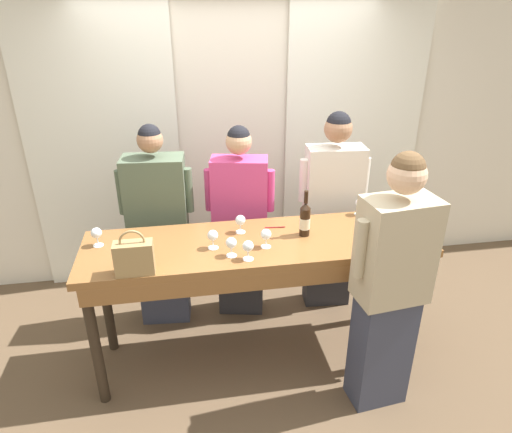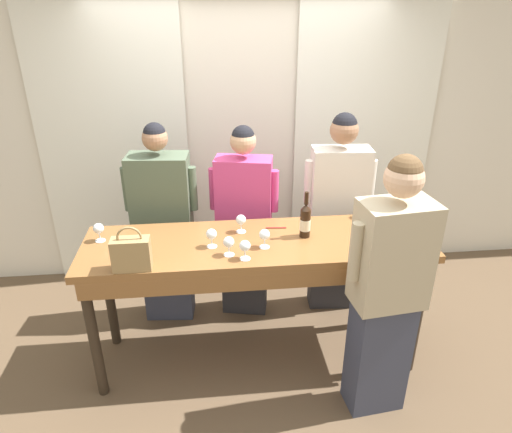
{
  "view_description": "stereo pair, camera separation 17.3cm",
  "coord_description": "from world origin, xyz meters",
  "views": [
    {
      "loc": [
        -0.46,
        -2.69,
        2.49
      ],
      "look_at": [
        0.0,
        0.07,
        1.15
      ],
      "focal_mm": 32.0,
      "sensor_mm": 36.0,
      "label": 1
    },
    {
      "loc": [
        -0.29,
        -2.71,
        2.49
      ],
      "look_at": [
        0.0,
        0.07,
        1.15
      ],
      "focal_mm": 32.0,
      "sensor_mm": 36.0,
      "label": 2
    }
  ],
  "objects": [
    {
      "name": "wine_bottle",
      "position": [
        0.33,
        0.03,
        1.12
      ],
      "size": [
        0.07,
        0.07,
        0.33
      ],
      "color": "black",
      "rests_on": "tasting_bar"
    },
    {
      "name": "wine_glass_center_left",
      "position": [
        -0.1,
        0.14,
        1.09
      ],
      "size": [
        0.07,
        0.07,
        0.13
      ],
      "color": "white",
      "rests_on": "tasting_bar"
    },
    {
      "name": "host_pouring",
      "position": [
        0.73,
        -0.53,
        0.9
      ],
      "size": [
        0.54,
        0.31,
        1.76
      ],
      "color": "#383D51",
      "rests_on": "ground_plane"
    },
    {
      "name": "handbag",
      "position": [
        -0.79,
        -0.27,
        1.11
      ],
      "size": [
        0.23,
        0.11,
        0.29
      ],
      "color": "#997A4C",
      "rests_on": "tasting_bar"
    },
    {
      "name": "pen",
      "position": [
        0.16,
        0.17,
        1.01
      ],
      "size": [
        0.15,
        0.02,
        0.01
      ],
      "color": "maroon",
      "rests_on": "tasting_bar"
    },
    {
      "name": "wine_glass_front_right",
      "position": [
        0.04,
        -0.1,
        1.09
      ],
      "size": [
        0.07,
        0.07,
        0.13
      ],
      "color": "white",
      "rests_on": "tasting_bar"
    },
    {
      "name": "wine_glass_back_left",
      "position": [
        0.83,
        0.28,
        1.09
      ],
      "size": [
        0.07,
        0.07,
        0.13
      ],
      "color": "white",
      "rests_on": "tasting_bar"
    },
    {
      "name": "wine_glass_front_left",
      "position": [
        -0.1,
        -0.23,
        1.09
      ],
      "size": [
        0.07,
        0.07,
        0.13
      ],
      "color": "white",
      "rests_on": "tasting_bar"
    },
    {
      "name": "wine_glass_center_mid",
      "position": [
        -1.06,
        0.11,
        1.09
      ],
      "size": [
        0.07,
        0.07,
        0.13
      ],
      "color": "white",
      "rests_on": "tasting_bar"
    },
    {
      "name": "guest_cream_sweater",
      "position": [
        0.73,
        0.6,
        0.89
      ],
      "size": [
        0.57,
        0.26,
        1.72
      ],
      "color": "#28282D",
      "rests_on": "ground_plane"
    },
    {
      "name": "curtain_panel_right",
      "position": [
        1.13,
        1.3,
        1.34
      ],
      "size": [
        1.29,
        0.03,
        2.69
      ],
      "color": "white",
      "rests_on": "ground_plane"
    },
    {
      "name": "wall_back",
      "position": [
        0.0,
        1.37,
        1.4
      ],
      "size": [
        12.0,
        0.06,
        2.8
      ],
      "color": "silver",
      "rests_on": "ground_plane"
    },
    {
      "name": "curtain_panel_left",
      "position": [
        -1.13,
        1.3,
        1.34
      ],
      "size": [
        1.29,
        0.03,
        2.69
      ],
      "color": "white",
      "rests_on": "ground_plane"
    },
    {
      "name": "ground_plane",
      "position": [
        0.0,
        0.0,
        0.0
      ],
      "size": [
        18.0,
        18.0,
        0.0
      ],
      "primitive_type": "plane",
      "color": "brown"
    },
    {
      "name": "guest_olive_jacket",
      "position": [
        -0.69,
        0.6,
        0.84
      ],
      "size": [
        0.57,
        0.29,
        1.68
      ],
      "color": "#383D51",
      "rests_on": "ground_plane"
    },
    {
      "name": "wine_glass_center_right",
      "position": [
        -0.31,
        -0.05,
        1.09
      ],
      "size": [
        0.07,
        0.07,
        0.13
      ],
      "color": "white",
      "rests_on": "tasting_bar"
    },
    {
      "name": "wine_glass_front_mid",
      "position": [
        -0.2,
        -0.17,
        1.09
      ],
      "size": [
        0.07,
        0.07,
        0.13
      ],
      "color": "white",
      "rests_on": "tasting_bar"
    },
    {
      "name": "guest_pink_top",
      "position": [
        -0.04,
        0.6,
        0.84
      ],
      "size": [
        0.55,
        0.3,
        1.65
      ],
      "color": "#28282D",
      "rests_on": "ground_plane"
    },
    {
      "name": "tasting_bar",
      "position": [
        0.0,
        -0.02,
        0.88
      ],
      "size": [
        2.36,
        0.67,
        1.0
      ],
      "color": "brown",
      "rests_on": "ground_plane"
    }
  ]
}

